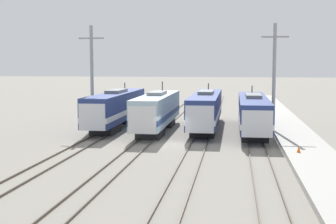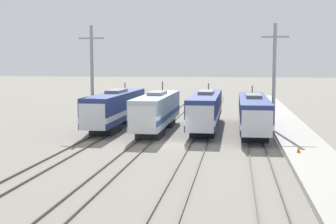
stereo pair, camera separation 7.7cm
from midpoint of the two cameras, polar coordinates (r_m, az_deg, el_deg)
name	(u,v)px [view 2 (the right image)]	position (r m, az deg, el deg)	size (l,w,h in m)	color
ground_plane	(171,144)	(42.39, 0.39, -3.92)	(400.00, 400.00, 0.00)	gray
rail_pair_far_left	(90,141)	(44.06, -9.48, -3.53)	(1.50, 120.00, 0.15)	#4C4238
rail_pair_center_left	(143,143)	(42.80, -2.98, -3.73)	(1.51, 120.00, 0.15)	#4C4238
rail_pair_center_right	(199,144)	(42.11, 3.82, -3.90)	(1.51, 120.00, 0.15)	#4C4238
rail_pair_far_right	(256,145)	(42.04, 10.75, -4.01)	(1.50, 120.00, 0.15)	#4C4238
locomotive_far_left	(116,108)	(52.93, -6.35, 0.45)	(2.84, 18.64, 4.91)	black
locomotive_center_left	(156,111)	(49.48, -1.38, 0.07)	(2.85, 16.55, 5.20)	#232326
locomotive_center_right	(206,110)	(51.49, 4.68, 0.28)	(2.88, 19.29, 4.89)	black
locomotive_far_right	(253,113)	(49.57, 10.41, -0.13)	(2.92, 19.20, 4.72)	black
catenary_tower_left	(92,77)	(50.99, -9.21, 4.28)	(2.74, 0.35, 11.28)	gray
catenary_tower_right	(274,77)	(48.80, 12.86, 4.13)	(2.74, 0.35, 11.28)	gray
platform	(303,145)	(42.38, 16.19, -3.88)	(4.00, 120.00, 0.42)	#A8A59E
traffic_cone	(299,149)	(37.61, 15.69, -4.40)	(0.31, 0.31, 0.50)	orange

